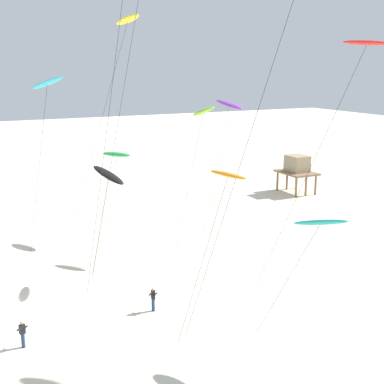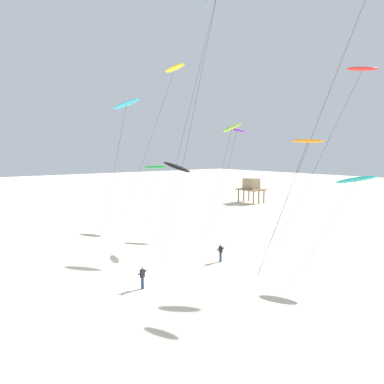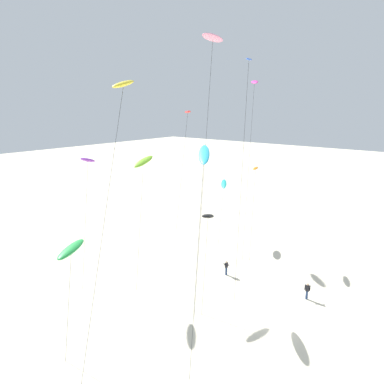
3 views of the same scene
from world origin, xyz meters
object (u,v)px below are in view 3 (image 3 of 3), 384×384
object	(u,v)px
kite_yellow	(123,86)
kite_orange	(255,169)
kite_magenta	(254,84)
kite_green	(71,249)
kite_pink	(213,39)
kite_black	(208,216)
kite_lime	(143,162)
kite_cyan	(204,156)
kite_flyer_nearest	(307,291)
kite_red	(188,113)
kite_flyer_middle	(226,267)
kite_blue	(248,67)
kite_teal	(224,184)
kite_purple	(88,161)

from	to	relation	value
kite_yellow	kite_orange	bearing A→B (deg)	-4.71
kite_magenta	kite_yellow	distance (m)	21.53
kite_green	kite_pink	size ratio (longest dim) A/B	0.34
kite_black	kite_lime	world-z (taller)	kite_lime
kite_cyan	kite_flyer_nearest	xyz separation A→B (m)	(10.81, -4.45, -13.83)
kite_magenta	kite_cyan	bearing A→B (deg)	-159.96
kite_red	kite_magenta	xyz separation A→B (m)	(3.96, -7.58, 3.59)
kite_yellow	kite_flyer_middle	distance (m)	21.76
kite_lime	kite_flyer_nearest	size ratio (longest dim) A/B	7.98
kite_blue	kite_teal	world-z (taller)	kite_blue
kite_pink	kite_purple	size ratio (longest dim) A/B	1.82
kite_blue	kite_green	xyz separation A→B (m)	(-16.72, 4.46, -13.56)
kite_flyer_nearest	kite_lime	bearing A→B (deg)	113.10
kite_black	kite_purple	xyz separation A→B (m)	(-3.86, 12.15, 4.28)
kite_cyan	kite_purple	size ratio (longest dim) A/B	1.16
kite_magenta	kite_teal	bearing A→B (deg)	119.13
kite_green	kite_flyer_nearest	bearing A→B (deg)	-34.23
kite_yellow	kite_black	bearing A→B (deg)	-33.31
kite_black	kite_lime	xyz separation A→B (m)	(-0.37, 7.83, 4.15)
kite_yellow	kite_teal	distance (m)	23.30
kite_black	kite_lime	distance (m)	8.86
kite_magenta	kite_flyer_nearest	xyz separation A→B (m)	(-9.56, -11.88, -19.92)
kite_green	kite_black	bearing A→B (deg)	-21.06
kite_red	kite_lime	xyz separation A→B (m)	(-12.11, -4.22, -4.59)
kite_teal	kite_green	bearing A→B (deg)	-172.51
kite_black	kite_magenta	distance (m)	20.46
kite_purple	kite_teal	bearing A→B (deg)	-14.55
kite_blue	kite_purple	distance (m)	17.96
kite_red	kite_pink	size ratio (longest dim) A/B	0.72
kite_green	kite_purple	bearing A→B (deg)	47.98
kite_magenta	kite_pink	bearing A→B (deg)	-169.29
kite_orange	kite_yellow	distance (m)	20.75
kite_green	kite_teal	world-z (taller)	kite_teal
kite_magenta	kite_black	bearing A→B (deg)	-164.11
kite_blue	kite_cyan	size ratio (longest dim) A/B	1.45
kite_orange	kite_flyer_middle	distance (m)	12.45
kite_lime	kite_magenta	distance (m)	18.34
kite_red	kite_cyan	xyz separation A→B (m)	(-16.42, -15.01, -2.49)
kite_lime	kite_flyer_nearest	bearing A→B (deg)	-66.90
kite_red	kite_green	xyz separation A→B (m)	(-22.73, -7.81, -9.22)
kite_magenta	kite_yellow	xyz separation A→B (m)	(-21.48, -0.66, -1.32)
kite_orange	kite_teal	size ratio (longest dim) A/B	1.31
kite_flyer_middle	kite_teal	bearing A→B (deg)	35.76
kite_orange	kite_purple	xyz separation A→B (m)	(-16.76, 9.89, 2.15)
kite_black	kite_blue	bearing A→B (deg)	-2.29
kite_yellow	kite_pink	bearing A→B (deg)	-10.53
kite_blue	kite_pink	size ratio (longest dim) A/B	0.93
kite_pink	kite_yellow	size ratio (longest dim) A/B	1.20
kite_blue	kite_flyer_middle	bearing A→B (deg)	110.84
kite_cyan	kite_flyer_middle	size ratio (longest dim) A/B	9.28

